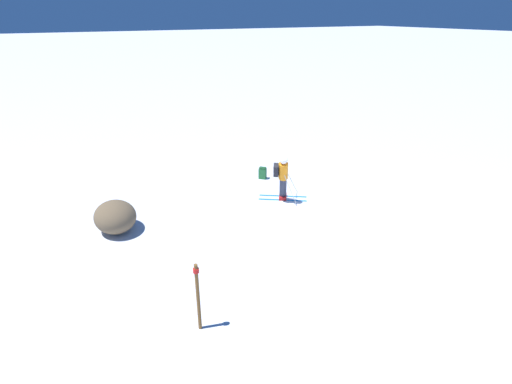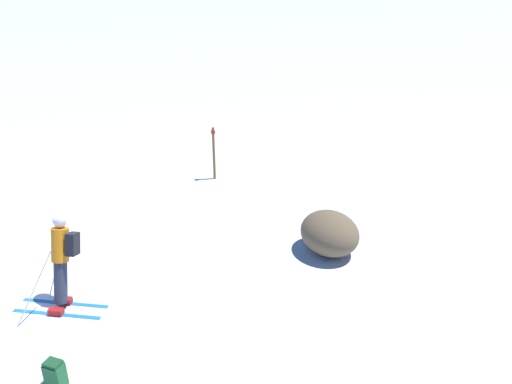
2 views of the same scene
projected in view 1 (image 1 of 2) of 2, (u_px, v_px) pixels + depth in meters
name	position (u px, v px, depth m)	size (l,w,h in m)	color
ground_plane	(305.00, 214.00, 14.02)	(300.00, 300.00, 0.00)	white
skier	(283.00, 176.00, 14.50)	(1.54, 1.75, 1.90)	#1E7AC6
spare_backpack	(263.00, 173.00, 16.91)	(0.37, 0.37, 0.50)	#236633
exposed_boulder_0	(115.00, 217.00, 12.77)	(1.54, 1.31, 1.00)	brown
trail_marker	(198.00, 294.00, 8.58)	(0.13, 0.13, 1.71)	brown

